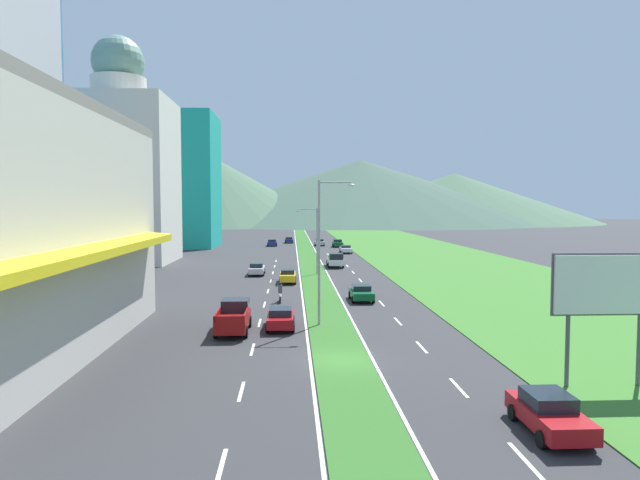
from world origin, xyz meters
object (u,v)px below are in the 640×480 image
at_px(car_0, 361,293).
at_px(pickup_truck_1, 234,317).
at_px(car_2, 257,269).
at_px(car_6, 338,243).
at_px(motorcycle_rider, 280,294).
at_px(street_lamp_mid, 314,236).
at_px(car_5, 281,318).
at_px(car_7, 320,242).
at_px(car_9, 289,240).
at_px(car_1, 549,413).
at_px(pickup_truck_0, 335,260).
at_px(billboard_roadside, 606,290).
at_px(car_8, 346,249).
at_px(street_lamp_near, 323,244).
at_px(car_4, 288,276).
at_px(car_3, 272,243).

relative_size(car_0, pickup_truck_1, 0.78).
height_order(car_2, pickup_truck_1, pickup_truck_1).
height_order(car_6, motorcycle_rider, motorcycle_rider).
bearing_deg(street_lamp_mid, car_0, -79.96).
distance_m(car_2, car_5, 30.42).
bearing_deg(car_7, car_9, -143.81).
xyz_separation_m(car_1, pickup_truck_0, (-3.65, 57.02, 0.22)).
xyz_separation_m(billboard_roadside, car_8, (-5.00, 74.11, -3.93)).
height_order(street_lamp_near, motorcycle_rider, street_lamp_near).
bearing_deg(car_5, car_9, -0.18).
height_order(car_0, car_6, car_6).
distance_m(car_0, car_4, 13.68).
bearing_deg(billboard_roadside, car_3, 101.45).
xyz_separation_m(car_3, pickup_truck_1, (0.05, -79.33, 0.26)).
bearing_deg(car_1, billboard_roadside, 135.49).
xyz_separation_m(billboard_roadside, car_2, (-18.93, 43.75, -3.90)).
distance_m(car_8, motorcycle_rider, 51.11).
height_order(billboard_roadside, car_5, billboard_roadside).
relative_size(car_0, car_7, 1.04).
xyz_separation_m(pickup_truck_1, motorcycle_rider, (2.93, 11.35, -0.24)).
bearing_deg(car_7, car_1, 2.20).
bearing_deg(car_7, car_8, 11.30).
bearing_deg(billboard_roadside, car_0, 108.88).
distance_m(car_7, motorcycle_rider, 68.99).
relative_size(car_8, motorcycle_rider, 2.16).
xyz_separation_m(car_6, pickup_truck_1, (-13.36, -76.12, 0.20)).
relative_size(car_2, pickup_truck_0, 0.85).
xyz_separation_m(street_lamp_mid, car_1, (6.86, -48.93, -4.01)).
bearing_deg(billboard_roadside, car_1, -134.51).
relative_size(billboard_roadside, pickup_truck_1, 1.18).
height_order(billboard_roadside, car_2, billboard_roadside).
xyz_separation_m(car_4, car_7, (6.36, 56.25, -0.05)).
height_order(car_9, pickup_truck_0, pickup_truck_0).
bearing_deg(motorcycle_rider, car_6, -9.14).
bearing_deg(car_4, pickup_truck_1, 171.56).
xyz_separation_m(car_1, car_7, (-3.76, 97.82, -0.05)).
relative_size(street_lamp_near, motorcycle_rider, 5.17).
distance_m(car_5, car_9, 88.06).
bearing_deg(street_lamp_near, pickup_truck_0, 84.15).
relative_size(car_0, car_9, 0.96).
xyz_separation_m(car_9, pickup_truck_1, (-3.43, -88.80, 0.28)).
distance_m(car_0, car_9, 77.30).
distance_m(car_8, car_9, 29.30).
bearing_deg(car_8, car_2, -24.65).
bearing_deg(car_2, car_3, -0.32).
xyz_separation_m(street_lamp_near, car_8, (7.47, 59.75, -5.12)).
bearing_deg(motorcycle_rider, car_7, -5.78).
bearing_deg(car_4, pickup_truck_0, -22.72).
bearing_deg(car_5, car_2, 6.58).
relative_size(car_1, car_2, 0.92).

